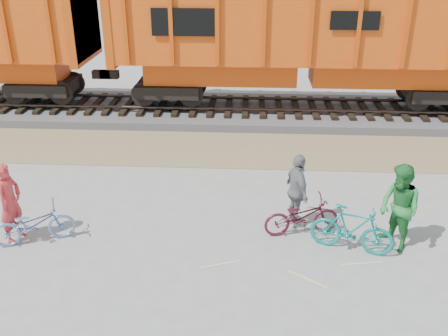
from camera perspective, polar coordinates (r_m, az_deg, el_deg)
The scene contains 11 objects.
ground at distance 11.41m, azimuth 4.89°, elevation -8.74°, with size 120.00×120.00×0.00m, color #9E9E99.
gravel_strip at distance 16.27m, azimuth 4.49°, elevation 2.05°, with size 120.00×3.00×0.02m, color #98865E.
ballast_bed at distance 19.50m, azimuth 4.36°, elevation 6.41°, with size 120.00×4.00×0.30m, color slate.
track at distance 19.40m, azimuth 4.39°, elevation 7.32°, with size 120.00×2.60×0.24m.
hopper_car_center at distance 18.89m, azimuth 9.30°, elevation 14.51°, with size 14.00×3.13×4.65m.
bicycle_blue at distance 12.01m, azimuth -20.93°, elevation -5.99°, with size 0.62×1.78×0.93m, color #6587B9.
bicycle_teal at distance 11.25m, azimuth 14.41°, elevation -6.78°, with size 0.51×1.81×1.09m, color #10857D.
bicycle_maroon at distance 11.67m, azimuth 8.87°, elevation -5.45°, with size 0.62×1.77×0.93m, color #531426.
person_solo at distance 12.08m, azimuth -23.27°, elevation -3.64°, with size 0.69×0.45×1.89m, color red.
person_man at distance 11.44m, azimuth 19.40°, elevation -4.33°, with size 0.96×0.75×1.98m, color #287E37.
person_woman at distance 11.80m, azimuth 8.36°, elevation -2.60°, with size 1.07×0.44×1.82m, color gray.
Camera 1 is at (-0.42, -9.51, 6.30)m, focal length 40.00 mm.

